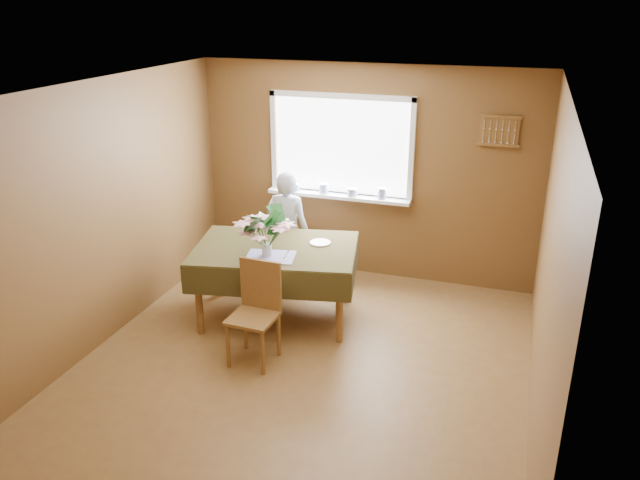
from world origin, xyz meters
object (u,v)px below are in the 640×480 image
(seated_woman, at_px, (288,230))
(flower_bouquet, at_px, (266,229))
(chair_far, at_px, (286,244))
(dining_table, at_px, (275,256))
(chair_near, at_px, (256,307))

(seated_woman, xyz_separation_m, flower_bouquet, (0.16, -0.97, 0.39))
(chair_far, height_order, seated_woman, seated_woman)
(dining_table, bearing_deg, seated_woman, 90.00)
(chair_near, bearing_deg, flower_bouquet, 104.65)
(chair_far, xyz_separation_m, chair_near, (0.33, -1.60, 0.03))
(dining_table, xyz_separation_m, flower_bouquet, (0.01, -0.23, 0.38))
(dining_table, bearing_deg, chair_far, 92.37)
(dining_table, bearing_deg, flower_bouquet, -99.74)
(chair_near, distance_m, seated_woman, 1.56)
(dining_table, height_order, flower_bouquet, flower_bouquet)
(flower_bouquet, bearing_deg, chair_near, -77.83)
(chair_far, relative_size, chair_near, 0.93)
(seated_woman, height_order, flower_bouquet, seated_woman)
(dining_table, xyz_separation_m, seated_woman, (-0.15, 0.74, -0.00))
(seated_woman, bearing_deg, flower_bouquet, 98.60)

